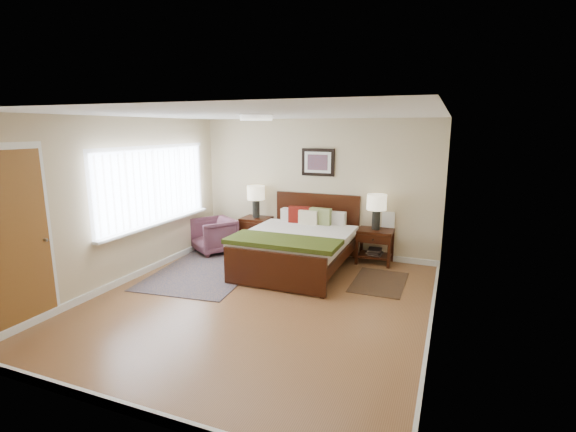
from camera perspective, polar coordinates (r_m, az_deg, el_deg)
The scene contains 18 objects.
floor at distance 5.85m, azimuth -3.98°, elevation -11.58°, with size 5.00×5.00×0.00m, color brown.
back_wall at distance 7.77m, azimuth 3.91°, elevation 3.90°, with size 4.50×0.04×2.50m, color #C0AE8B.
front_wall at distance 3.48m, azimuth -22.58°, elevation -7.15°, with size 4.50×0.04×2.50m, color #C0AE8B.
left_wall at distance 6.75m, azimuth -21.62°, elevation 1.87°, with size 0.04×5.00×2.50m, color #C0AE8B.
right_wall at distance 4.94m, azimuth 20.01°, elevation -1.45°, with size 0.04×5.00×2.50m, color #C0AE8B.
ceiling at distance 5.37m, azimuth -4.38°, elevation 13.69°, with size 4.50×5.00×0.02m, color white.
window at distance 7.22m, azimuth -17.60°, elevation 3.77°, with size 0.11×2.72×1.32m.
door at distance 5.66m, azimuth -33.47°, elevation -2.96°, with size 0.06×1.00×2.18m.
ceil_fixture at distance 5.37m, azimuth -4.37°, elevation 13.32°, with size 0.44×0.44×0.08m.
bed at distance 6.95m, azimuth 1.44°, elevation -3.18°, with size 1.73×2.09×1.13m.
wall_art at distance 7.68m, azimuth 4.11°, elevation 7.34°, with size 0.62×0.05×0.50m.
nightstand_left at distance 8.09m, azimuth -4.42°, elevation -1.09°, with size 0.53×0.48×0.64m.
nightstand_right at distance 7.44m, azimuth 11.79°, elevation -3.56°, with size 0.61×0.46×0.60m.
lamp_left at distance 8.01m, azimuth -4.41°, elevation 2.80°, with size 0.34×0.34×0.61m.
lamp_right at distance 7.31m, azimuth 12.03°, elevation 1.43°, with size 0.34×0.34×0.61m.
armchair at distance 8.06m, azimuth -10.08°, elevation -2.64°, with size 0.70×0.72×0.66m, color brown.
rug_persian at distance 7.07m, azimuth -11.34°, elevation -7.51°, with size 1.51×2.13×0.01m, color #0C193D.
rug_navy at distance 6.65m, azimuth 12.36°, elevation -8.81°, with size 0.77×1.15×0.01m, color black.
Camera 1 is at (2.35, -4.82, 2.33)m, focal length 26.00 mm.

